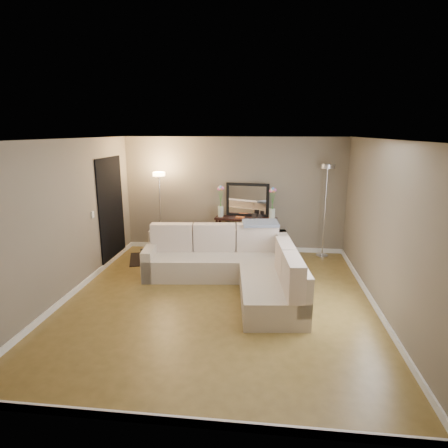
# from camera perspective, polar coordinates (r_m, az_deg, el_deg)

# --- Properties ---
(floor) EXTENTS (5.00, 5.50, 0.01)m
(floor) POSITION_cam_1_polar(r_m,az_deg,el_deg) (6.31, -0.85, -11.55)
(floor) COLOR olive
(floor) RESTS_ON ground
(ceiling) EXTENTS (5.00, 5.50, 0.01)m
(ceiling) POSITION_cam_1_polar(r_m,az_deg,el_deg) (5.70, -0.94, 12.86)
(ceiling) COLOR white
(ceiling) RESTS_ON ground
(wall_back) EXTENTS (5.00, 0.02, 2.60)m
(wall_back) POSITION_cam_1_polar(r_m,az_deg,el_deg) (8.56, 1.51, 4.45)
(wall_back) COLOR #776C5B
(wall_back) RESTS_ON ground
(wall_front) EXTENTS (5.00, 0.02, 2.60)m
(wall_front) POSITION_cam_1_polar(r_m,az_deg,el_deg) (3.30, -7.24, -11.52)
(wall_front) COLOR #776C5B
(wall_front) RESTS_ON ground
(wall_left) EXTENTS (0.02, 5.50, 2.60)m
(wall_left) POSITION_cam_1_polar(r_m,az_deg,el_deg) (6.67, -22.80, 0.62)
(wall_left) COLOR #776C5B
(wall_left) RESTS_ON ground
(wall_right) EXTENTS (0.02, 5.50, 2.60)m
(wall_right) POSITION_cam_1_polar(r_m,az_deg,el_deg) (6.09, 23.25, -0.63)
(wall_right) COLOR #776C5B
(wall_right) RESTS_ON ground
(baseboard_back) EXTENTS (5.00, 0.03, 0.10)m
(baseboard_back) POSITION_cam_1_polar(r_m,az_deg,el_deg) (8.83, 1.44, -3.60)
(baseboard_back) COLOR white
(baseboard_back) RESTS_ON ground
(baseboard_front) EXTENTS (5.00, 0.03, 0.10)m
(baseboard_front) POSITION_cam_1_polar(r_m,az_deg,el_deg) (4.02, -6.53, -27.68)
(baseboard_front) COLOR white
(baseboard_front) RESTS_ON ground
(baseboard_left) EXTENTS (0.03, 5.50, 0.10)m
(baseboard_left) POSITION_cam_1_polar(r_m,az_deg,el_deg) (7.03, -21.66, -9.35)
(baseboard_left) COLOR white
(baseboard_left) RESTS_ON ground
(baseboard_right) EXTENTS (0.03, 5.50, 0.10)m
(baseboard_right) POSITION_cam_1_polar(r_m,az_deg,el_deg) (6.48, 21.96, -11.38)
(baseboard_right) COLOR white
(baseboard_right) RESTS_ON ground
(doorway) EXTENTS (0.02, 1.20, 2.20)m
(doorway) POSITION_cam_1_polar(r_m,az_deg,el_deg) (8.19, -16.77, 1.99)
(doorway) COLOR black
(doorway) RESTS_ON ground
(switch_plate) EXTENTS (0.02, 0.08, 0.12)m
(switch_plate) POSITION_cam_1_polar(r_m,az_deg,el_deg) (7.41, -19.38, 1.37)
(switch_plate) COLOR white
(switch_plate) RESTS_ON ground
(sectional_sofa) EXTENTS (3.00, 2.70, 0.96)m
(sectional_sofa) POSITION_cam_1_polar(r_m,az_deg,el_deg) (6.83, 1.83, -6.25)
(sectional_sofa) COLOR beige
(sectional_sofa) RESTS_ON floor
(throw_blanket) EXTENTS (0.74, 0.50, 0.09)m
(throw_blanket) POSITION_cam_1_polar(r_m,az_deg,el_deg) (7.32, 5.57, 0.13)
(throw_blanket) COLOR gray
(throw_blanket) RESTS_ON sectional_sofa
(console_table) EXTENTS (1.40, 0.53, 0.84)m
(console_table) POSITION_cam_1_polar(r_m,az_deg,el_deg) (8.44, 2.75, -1.44)
(console_table) COLOR black
(console_table) RESTS_ON floor
(leaning_mirror) EXTENTS (0.97, 0.16, 0.76)m
(leaning_mirror) POSITION_cam_1_polar(r_m,az_deg,el_deg) (8.43, 3.60, 3.68)
(leaning_mirror) COLOR black
(leaning_mirror) RESTS_ON console_table
(table_decor) EXTENTS (0.58, 0.16, 0.14)m
(table_decor) POSITION_cam_1_polar(r_m,az_deg,el_deg) (8.30, 3.29, 1.02)
(table_decor) COLOR #CC5A24
(table_decor) RESTS_ON console_table
(flower_vase_left) EXTENTS (0.16, 0.14, 0.72)m
(flower_vase_left) POSITION_cam_1_polar(r_m,az_deg,el_deg) (8.39, -0.51, 3.09)
(flower_vase_left) COLOR silver
(flower_vase_left) RESTS_ON console_table
(flower_vase_right) EXTENTS (0.16, 0.14, 0.72)m
(flower_vase_right) POSITION_cam_1_polar(r_m,az_deg,el_deg) (8.20, 7.38, 2.71)
(flower_vase_right) COLOR silver
(flower_vase_right) RESTS_ON console_table
(floor_lamp_lit) EXTENTS (0.33, 0.33, 1.85)m
(floor_lamp_lit) POSITION_cam_1_polar(r_m,az_deg,el_deg) (8.40, -9.75, 4.11)
(floor_lamp_lit) COLOR silver
(floor_lamp_lit) RESTS_ON floor
(floor_lamp_unlit) EXTENTS (0.37, 0.37, 2.04)m
(floor_lamp_unlit) POSITION_cam_1_polar(r_m,az_deg,el_deg) (8.30, 15.29, 4.66)
(floor_lamp_unlit) COLOR silver
(floor_lamp_unlit) RESTS_ON floor
(charcoal_rug) EXTENTS (1.43, 1.24, 0.02)m
(charcoal_rug) POSITION_cam_1_polar(r_m,az_deg,el_deg) (8.38, -9.99, -5.10)
(charcoal_rug) COLOR black
(charcoal_rug) RESTS_ON floor
(black_bag) EXTENTS (0.40, 0.34, 0.22)m
(black_bag) POSITION_cam_1_polar(r_m,az_deg,el_deg) (8.25, -11.40, -4.64)
(black_bag) COLOR black
(black_bag) RESTS_ON charcoal_rug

